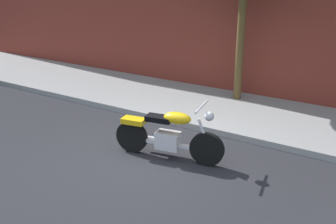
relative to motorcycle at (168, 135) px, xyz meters
The scene contains 3 objects.
ground_plane 0.62m from the motorcycle, 140.55° to the right, with size 60.00×60.00×0.00m, color #28282D.
sidewalk 2.84m from the motorcycle, 96.41° to the left, with size 21.02×2.75×0.14m, color #959595.
motorcycle is the anchor object (origin of this frame).
Camera 1 is at (3.75, -5.33, 3.38)m, focal length 41.57 mm.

